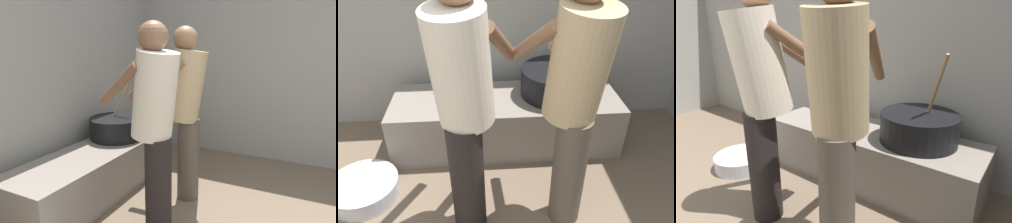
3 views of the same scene
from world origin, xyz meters
TOP-DOWN VIEW (x-y plane):
  - hearth_ledge at (0.75, 2.02)m, footprint 1.83×0.60m
  - cooking_pot_main at (1.16, 2.05)m, footprint 0.58×0.58m
  - cook_in_cream_shirt at (0.46, 1.21)m, footprint 0.52×0.73m
  - cook_in_tan_shirt at (1.05, 1.22)m, footprint 0.53×0.73m

SIDE VIEW (x-z plane):
  - hearth_ledge at x=0.75m, z-range 0.00..0.44m
  - cooking_pot_main at x=1.16m, z-range 0.22..0.89m
  - cook_in_tan_shirt at x=1.05m, z-range 0.11..1.69m
  - cook_in_cream_shirt at x=0.46m, z-range 0.11..1.69m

